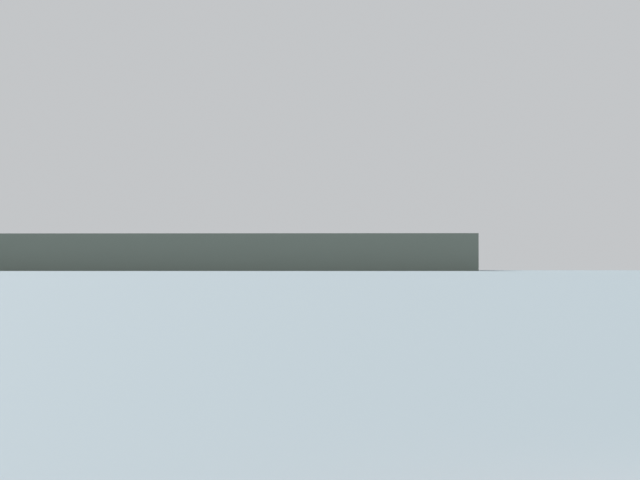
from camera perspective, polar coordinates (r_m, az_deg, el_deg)
The scene contains 0 objects.
Camera 1 is at (-5.73, -10.05, 1.78)m, focal length 81.16 mm.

